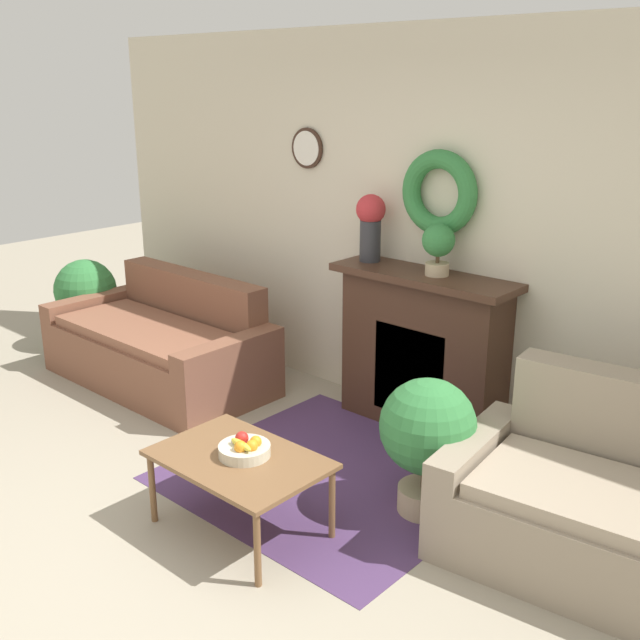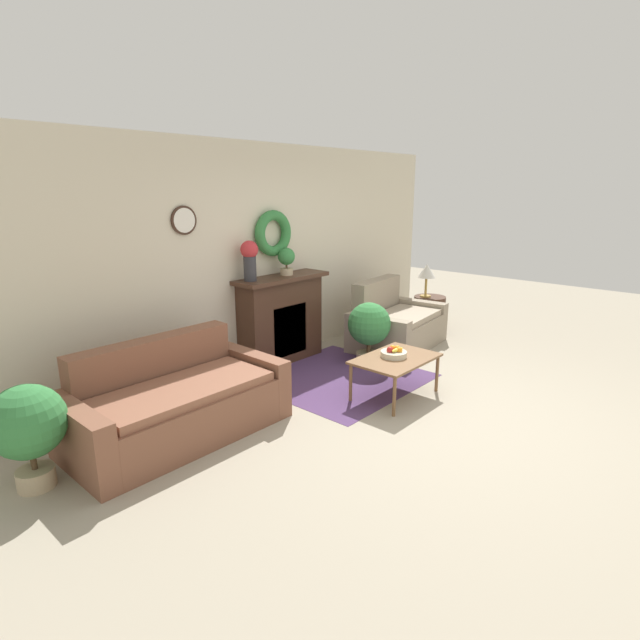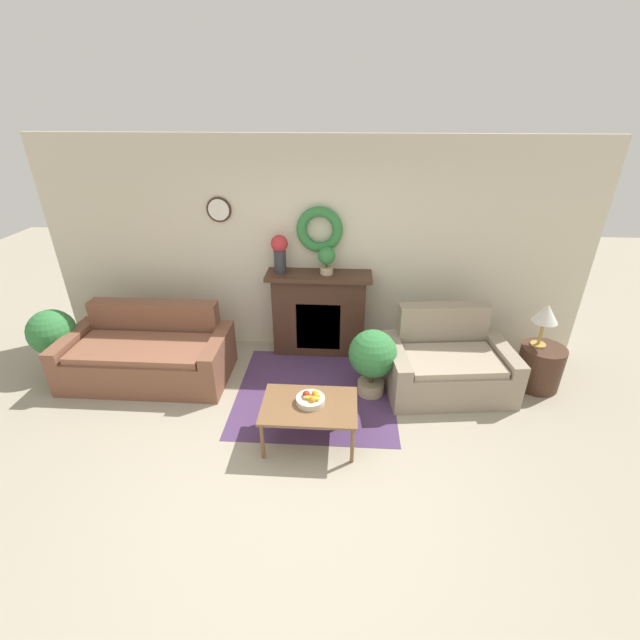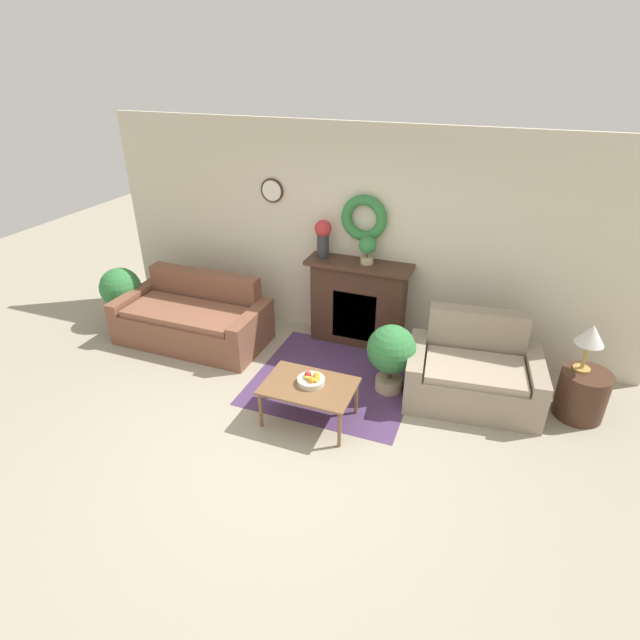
{
  "view_description": "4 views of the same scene",
  "coord_description": "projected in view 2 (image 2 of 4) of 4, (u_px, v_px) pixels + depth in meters",
  "views": [
    {
      "loc": [
        2.78,
        -1.84,
        2.35
      ],
      "look_at": [
        -0.24,
        1.51,
        0.89
      ],
      "focal_mm": 42.0,
      "sensor_mm": 36.0,
      "label": 1
    },
    {
      "loc": [
        -4.16,
        -2.23,
        2.18
      ],
      "look_at": [
        -0.12,
        1.39,
        0.73
      ],
      "focal_mm": 28.0,
      "sensor_mm": 36.0,
      "label": 2
    },
    {
      "loc": [
        0.4,
        -2.74,
        3.03
      ],
      "look_at": [
        0.13,
        1.47,
        0.85
      ],
      "focal_mm": 24.0,
      "sensor_mm": 36.0,
      "label": 3
    },
    {
      "loc": [
        1.65,
        -3.27,
        3.36
      ],
      "look_at": [
        -0.07,
        1.24,
        0.78
      ],
      "focal_mm": 28.0,
      "sensor_mm": 36.0,
      "label": 4
    }
  ],
  "objects": [
    {
      "name": "couch_left",
      "position": [
        176.0,
        403.0,
        4.48
      ],
      "size": [
        1.92,
        0.95,
        0.84
      ],
      "rotation": [
        0.0,
        0.0,
        -0.0
      ],
      "color": "brown",
      "rests_on": "ground_plane"
    },
    {
      "name": "fruit_bowl",
      "position": [
        394.0,
        353.0,
        5.29
      ],
      "size": [
        0.28,
        0.28,
        0.12
      ],
      "color": "beige",
      "rests_on": "coffee_table"
    },
    {
      "name": "wall_back",
      "position": [
        265.0,
        255.0,
        6.2
      ],
      "size": [
        6.8,
        0.19,
        2.7
      ],
      "color": "beige",
      "rests_on": "ground_plane"
    },
    {
      "name": "ground_plane",
      "position": [
        431.0,
        412.0,
        4.99
      ],
      "size": [
        16.0,
        16.0,
        0.0
      ],
      "primitive_type": "plane",
      "color": "#9E937F"
    },
    {
      "name": "floor_rug",
      "position": [
        339.0,
        378.0,
        5.88
      ],
      "size": [
        1.8,
        1.72,
        0.01
      ],
      "color": "#4C335B",
      "rests_on": "ground_plane"
    },
    {
      "name": "side_table_by_loveseat",
      "position": [
        429.0,
        313.0,
        7.88
      ],
      "size": [
        0.49,
        0.49,
        0.52
      ],
      "color": "#42281C",
      "rests_on": "ground_plane"
    },
    {
      "name": "table_lamp",
      "position": [
        427.0,
        272.0,
        7.7
      ],
      "size": [
        0.28,
        0.28,
        0.52
      ],
      "color": "#B28E42",
      "rests_on": "side_table_by_loveseat"
    },
    {
      "name": "loveseat_right",
      "position": [
        395.0,
        324.0,
        7.03
      ],
      "size": [
        1.49,
        1.07,
        0.92
      ],
      "rotation": [
        0.0,
        0.0,
        0.12
      ],
      "color": "gray",
      "rests_on": "ground_plane"
    },
    {
      "name": "fireplace",
      "position": [
        281.0,
        319.0,
        6.33
      ],
      "size": [
        1.31,
        0.41,
        1.12
      ],
      "color": "#42281C",
      "rests_on": "ground_plane"
    },
    {
      "name": "coffee_table",
      "position": [
        396.0,
        361.0,
        5.28
      ],
      "size": [
        0.92,
        0.62,
        0.44
      ],
      "color": "brown",
      "rests_on": "ground_plane"
    },
    {
      "name": "potted_plant_on_mantel",
      "position": [
        286.0,
        259.0,
        6.19
      ],
      "size": [
        0.22,
        0.22,
        0.34
      ],
      "color": "tan",
      "rests_on": "fireplace"
    },
    {
      "name": "potted_plant_floor_by_loveseat",
      "position": [
        369.0,
        327.0,
        6.24
      ],
      "size": [
        0.54,
        0.54,
        0.8
      ],
      "color": "tan",
      "rests_on": "ground_plane"
    },
    {
      "name": "vase_on_mantel_left",
      "position": [
        250.0,
        258.0,
        5.77
      ],
      "size": [
        0.21,
        0.21,
        0.47
      ],
      "color": "#2D2D33",
      "rests_on": "fireplace"
    },
    {
      "name": "potted_plant_floor_by_couch",
      "position": [
        28.0,
        425.0,
        3.62
      ],
      "size": [
        0.55,
        0.55,
        0.81
      ],
      "color": "tan",
      "rests_on": "ground_plane"
    }
  ]
}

